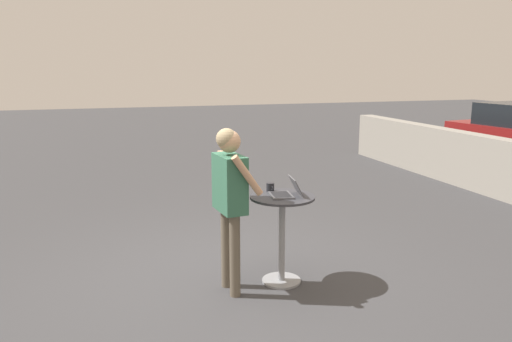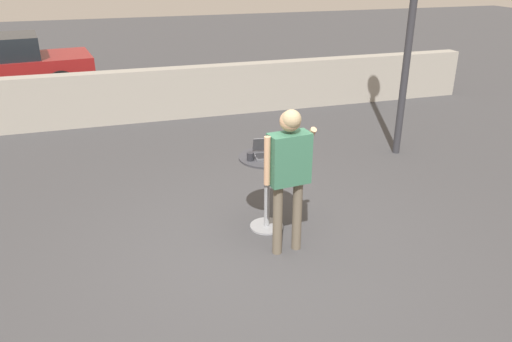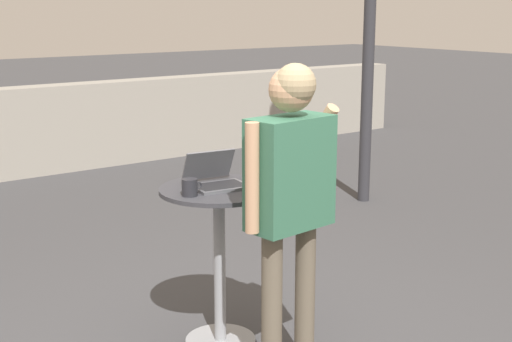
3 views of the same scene
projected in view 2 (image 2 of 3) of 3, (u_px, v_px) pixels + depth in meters
name	position (u px, v px, depth m)	size (l,w,h in m)	color
ground_plane	(260.00, 256.00, 5.77)	(50.00, 50.00, 0.00)	#3D3D3F
pavement_kerb	(179.00, 93.00, 10.51)	(13.56, 0.35, 1.06)	gray
cafe_table	(267.00, 180.00, 6.12)	(0.69, 0.69, 0.97)	gray
laptop	(267.00, 152.00, 6.01)	(0.35, 0.36, 0.20)	#515156
coffee_mug	(251.00, 156.00, 5.87)	(0.12, 0.09, 0.10)	#232328
standing_person	(289.00, 163.00, 5.44)	(0.60, 0.41, 1.72)	brown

